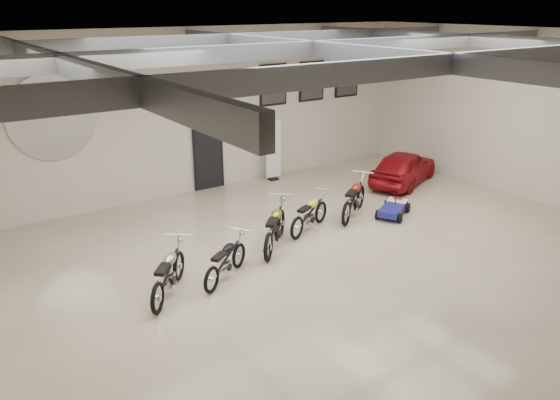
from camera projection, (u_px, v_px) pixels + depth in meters
floor at (309, 258)px, 12.77m from camera, size 16.00×12.00×0.01m
ceiling at (313, 36)px, 11.07m from camera, size 16.00×12.00×0.01m
back_wall at (191, 113)px, 16.57m from camera, size 16.00×0.02×5.00m
right_wall at (525, 115)px, 16.19m from camera, size 0.02×12.00×5.00m
ceiling_beams at (313, 49)px, 11.15m from camera, size 15.80×11.80×0.32m
door at (208, 157)px, 17.29m from camera, size 0.92×0.08×2.10m
logo_plaque at (52, 118)px, 14.29m from camera, size 2.30×0.06×1.16m
poster_left at (273, 85)px, 17.93m from camera, size 1.05×0.08×1.35m
poster_mid at (312, 81)px, 18.78m from camera, size 1.05×0.08×1.35m
poster_right at (347, 78)px, 19.64m from camera, size 1.05×0.08×1.35m
oil_sign at (245, 131)px, 17.81m from camera, size 0.72×0.10×0.72m
banner_stand at (273, 151)px, 18.13m from camera, size 0.56×0.26×2.00m
motorcycle_silver at (168, 272)px, 11.00m from camera, size 1.76×1.89×1.03m
motorcycle_black at (225, 260)px, 11.66m from camera, size 1.79×1.42×0.92m
motorcycle_gold at (275, 226)px, 13.15m from camera, size 1.99×1.97×1.11m
motorcycle_yellow at (309, 213)px, 14.18m from camera, size 1.93×1.28×0.96m
motorcycle_red at (354, 198)px, 15.12m from camera, size 2.11×1.68×1.09m
go_kart at (395, 205)px, 15.36m from camera, size 1.72×1.39×0.57m
vintage_car at (404, 167)px, 17.90m from camera, size 2.49×3.55×1.12m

